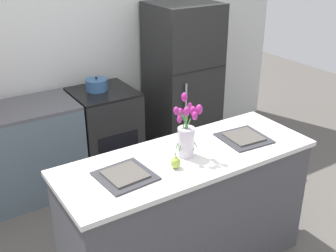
# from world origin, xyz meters

# --- Properties ---
(back_wall) EXTENTS (5.20, 0.08, 2.70)m
(back_wall) POSITION_xyz_m (0.00, 2.00, 1.35)
(back_wall) COLOR silver
(back_wall) RESTS_ON ground_plane
(kitchen_island) EXTENTS (1.80, 0.66, 0.95)m
(kitchen_island) POSITION_xyz_m (0.00, 0.00, 0.48)
(kitchen_island) COLOR #4C4C51
(kitchen_island) RESTS_ON ground_plane
(stove_range) EXTENTS (0.60, 0.61, 0.90)m
(stove_range) POSITION_xyz_m (0.10, 1.60, 0.45)
(stove_range) COLOR black
(stove_range) RESTS_ON ground_plane
(refrigerator) EXTENTS (0.68, 0.67, 1.67)m
(refrigerator) POSITION_xyz_m (1.05, 1.60, 0.84)
(refrigerator) COLOR black
(refrigerator) RESTS_ON ground_plane
(flower_vase) EXTENTS (0.17, 0.17, 0.42)m
(flower_vase) POSITION_xyz_m (-0.01, 0.01, 1.11)
(flower_vase) COLOR silver
(flower_vase) RESTS_ON kitchen_island
(pear_figurine) EXTENTS (0.07, 0.07, 0.11)m
(pear_figurine) POSITION_xyz_m (-0.16, -0.10, 0.99)
(pear_figurine) COLOR #9EBC47
(pear_figurine) RESTS_ON kitchen_island
(plate_setting_left) EXTENTS (0.35, 0.35, 0.02)m
(plate_setting_left) POSITION_xyz_m (-0.48, -0.02, 0.96)
(plate_setting_left) COLOR #333338
(plate_setting_left) RESTS_ON kitchen_island
(plate_setting_right) EXTENTS (0.35, 0.35, 0.02)m
(plate_setting_right) POSITION_xyz_m (0.48, -0.02, 0.96)
(plate_setting_right) COLOR #333338
(plate_setting_right) RESTS_ON kitchen_island
(cooking_pot) EXTENTS (0.22, 0.22, 0.14)m
(cooking_pot) POSITION_xyz_m (0.06, 1.65, 0.96)
(cooking_pot) COLOR #386093
(cooking_pot) RESTS_ON stove_range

